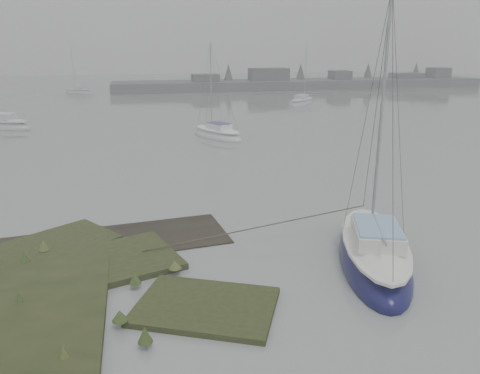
% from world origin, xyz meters
% --- Properties ---
extents(ground, '(160.00, 160.00, 0.00)m').
position_xyz_m(ground, '(0.00, 30.00, 0.00)').
color(ground, slate).
rests_on(ground, ground).
extents(far_shoreline, '(60.00, 8.00, 4.15)m').
position_xyz_m(far_shoreline, '(26.84, 61.90, 0.85)').
color(far_shoreline, '#4C4F51').
rests_on(far_shoreline, ground).
extents(sailboat_main, '(4.06, 6.56, 8.80)m').
position_xyz_m(sailboat_main, '(6.01, 0.99, 0.27)').
color(sailboat_main, '#0D0D3C').
rests_on(sailboat_main, ground).
extents(sailboat_white, '(3.92, 5.40, 7.34)m').
position_xyz_m(sailboat_white, '(4.99, 22.76, 0.23)').
color(sailboat_white, silver).
rests_on(sailboat_white, ground).
extents(sailboat_far_a, '(5.85, 4.80, 8.15)m').
position_xyz_m(sailboat_far_a, '(-11.63, 30.82, 0.25)').
color(sailboat_far_a, '#A8ADB1').
rests_on(sailboat_far_a, ground).
extents(sailboat_far_b, '(4.85, 5.12, 7.50)m').
position_xyz_m(sailboat_far_b, '(18.30, 41.01, 0.23)').
color(sailboat_far_b, silver).
rests_on(sailboat_far_b, ground).
extents(sailboat_far_c, '(4.97, 4.03, 6.90)m').
position_xyz_m(sailboat_far_c, '(-8.44, 60.92, 0.21)').
color(sailboat_far_c, silver).
rests_on(sailboat_far_c, ground).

